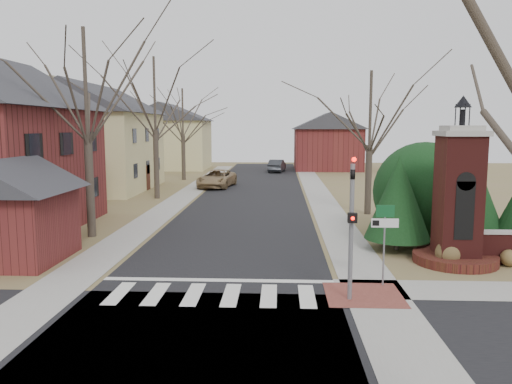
# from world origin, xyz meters

# --- Properties ---
(ground) EXTENTS (120.00, 120.00, 0.00)m
(ground) POSITION_xyz_m (0.00, 0.00, 0.00)
(ground) COLOR olive
(ground) RESTS_ON ground
(main_street) EXTENTS (8.00, 70.00, 0.01)m
(main_street) POSITION_xyz_m (0.00, 22.00, 0.01)
(main_street) COLOR black
(main_street) RESTS_ON ground
(cross_street) EXTENTS (120.00, 8.00, 0.01)m
(cross_street) POSITION_xyz_m (0.00, -3.00, 0.01)
(cross_street) COLOR black
(cross_street) RESTS_ON ground
(crosswalk_zone) EXTENTS (8.00, 2.20, 0.02)m
(crosswalk_zone) POSITION_xyz_m (0.00, 0.80, 0.01)
(crosswalk_zone) COLOR silver
(crosswalk_zone) RESTS_ON ground
(stop_bar) EXTENTS (8.00, 0.35, 0.02)m
(stop_bar) POSITION_xyz_m (0.00, 2.30, 0.01)
(stop_bar) COLOR silver
(stop_bar) RESTS_ON ground
(sidewalk_right_main) EXTENTS (2.00, 60.00, 0.02)m
(sidewalk_right_main) POSITION_xyz_m (5.20, 22.00, 0.01)
(sidewalk_right_main) COLOR gray
(sidewalk_right_main) RESTS_ON ground
(sidewalk_left) EXTENTS (2.00, 60.00, 0.02)m
(sidewalk_left) POSITION_xyz_m (-5.20, 22.00, 0.01)
(sidewalk_left) COLOR gray
(sidewalk_left) RESTS_ON ground
(curb_apron) EXTENTS (2.40, 2.40, 0.02)m
(curb_apron) POSITION_xyz_m (4.80, 1.00, 0.01)
(curb_apron) COLOR brown
(curb_apron) RESTS_ON ground
(traffic_signal_pole) EXTENTS (0.28, 0.41, 4.50)m
(traffic_signal_pole) POSITION_xyz_m (4.30, 0.57, 2.59)
(traffic_signal_pole) COLOR slate
(traffic_signal_pole) RESTS_ON ground
(sign_post) EXTENTS (0.90, 0.07, 2.75)m
(sign_post) POSITION_xyz_m (5.59, 1.99, 1.95)
(sign_post) COLOR slate
(sign_post) RESTS_ON ground
(brick_gate_monument) EXTENTS (3.20, 3.20, 6.47)m
(brick_gate_monument) POSITION_xyz_m (9.00, 4.99, 2.17)
(brick_gate_monument) COLOR #4D1916
(brick_gate_monument) RESTS_ON ground
(house_stucco_left) EXTENTS (9.80, 12.80, 9.28)m
(house_stucco_left) POSITION_xyz_m (-13.50, 27.00, 4.59)
(house_stucco_left) COLOR #C7BC84
(house_stucco_left) RESTS_ON ground
(garage_left) EXTENTS (4.80, 4.80, 4.29)m
(garage_left) POSITION_xyz_m (-8.52, 4.49, 2.24)
(garage_left) COLOR maroon
(garage_left) RESTS_ON ground
(house_distant_left) EXTENTS (10.80, 8.80, 8.53)m
(house_distant_left) POSITION_xyz_m (-12.01, 48.00, 4.25)
(house_distant_left) COLOR #C7BC84
(house_distant_left) RESTS_ON ground
(house_distant_right) EXTENTS (8.80, 8.80, 7.30)m
(house_distant_right) POSITION_xyz_m (7.99, 47.99, 3.65)
(house_distant_right) COLOR maroon
(house_distant_right) RESTS_ON ground
(evergreen_near) EXTENTS (2.80, 2.80, 4.10)m
(evergreen_near) POSITION_xyz_m (7.20, 7.00, 2.30)
(evergreen_near) COLOR #473D33
(evergreen_near) RESTS_ON ground
(evergreen_mid) EXTENTS (3.40, 3.40, 4.70)m
(evergreen_mid) POSITION_xyz_m (10.50, 8.20, 2.60)
(evergreen_mid) COLOR #473D33
(evergreen_mid) RESTS_ON ground
(evergreen_mass) EXTENTS (4.80, 4.80, 4.80)m
(evergreen_mass) POSITION_xyz_m (9.00, 9.50, 2.40)
(evergreen_mass) COLOR black
(evergreen_mass) RESTS_ON ground
(bare_tree_0) EXTENTS (8.05, 8.05, 11.15)m
(bare_tree_0) POSITION_xyz_m (-7.00, 9.00, 7.70)
(bare_tree_0) COLOR #473D33
(bare_tree_0) RESTS_ON ground
(bare_tree_1) EXTENTS (8.40, 8.40, 11.64)m
(bare_tree_1) POSITION_xyz_m (-7.00, 22.00, 8.03)
(bare_tree_1) COLOR #473D33
(bare_tree_1) RESTS_ON ground
(bare_tree_2) EXTENTS (7.35, 7.35, 10.19)m
(bare_tree_2) POSITION_xyz_m (-7.50, 35.00, 7.03)
(bare_tree_2) COLOR #473D33
(bare_tree_2) RESTS_ON ground
(bare_tree_3) EXTENTS (7.00, 7.00, 9.70)m
(bare_tree_3) POSITION_xyz_m (7.50, 16.00, 6.69)
(bare_tree_3) COLOR #473D33
(bare_tree_3) RESTS_ON ground
(pickup_truck) EXTENTS (3.27, 5.84, 1.54)m
(pickup_truck) POSITION_xyz_m (-3.40, 28.95, 0.77)
(pickup_truck) COLOR #957951
(pickup_truck) RESTS_ON ground
(distant_car) EXTENTS (2.19, 4.63, 1.47)m
(distant_car) POSITION_xyz_m (1.80, 44.11, 0.73)
(distant_car) COLOR #33363B
(distant_car) RESTS_ON ground
(dry_shrub_left) EXTENTS (0.98, 0.98, 0.98)m
(dry_shrub_left) POSITION_xyz_m (8.60, 4.60, 0.49)
(dry_shrub_left) COLOR brown
(dry_shrub_left) RESTS_ON ground
(dry_shrub_right) EXTENTS (0.65, 0.65, 0.65)m
(dry_shrub_right) POSITION_xyz_m (10.90, 4.60, 0.33)
(dry_shrub_right) COLOR brown
(dry_shrub_right) RESTS_ON ground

